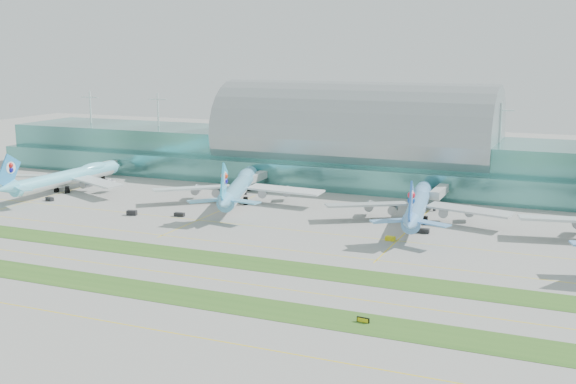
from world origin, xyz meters
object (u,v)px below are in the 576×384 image
at_px(airliner_a, 68,176).
at_px(airliner_b, 239,186).
at_px(airliner_c, 418,204).
at_px(terminal, 355,149).
at_px(taxiway_sign_east, 363,320).

distance_m(airliner_a, airliner_b, 74.42).
distance_m(airliner_a, airliner_c, 142.85).
height_order(terminal, taxiway_sign_east, terminal).
relative_size(airliner_c, taxiway_sign_east, 24.68).
relative_size(terminal, airliner_c, 4.83).
distance_m(airliner_b, airliner_c, 68.87).
bearing_deg(airliner_c, airliner_b, 167.95).
bearing_deg(airliner_a, terminal, 34.37).
height_order(airliner_a, airliner_c, airliner_c).
distance_m(terminal, taxiway_sign_east, 165.34).
height_order(terminal, airliner_c, terminal).
xyz_separation_m(terminal, airliner_c, (41.97, -61.42, -8.24)).
distance_m(airliner_a, taxiway_sign_east, 178.41).
bearing_deg(taxiway_sign_east, airliner_b, 134.45).
bearing_deg(taxiway_sign_east, terminal, 114.28).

